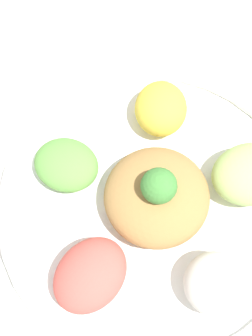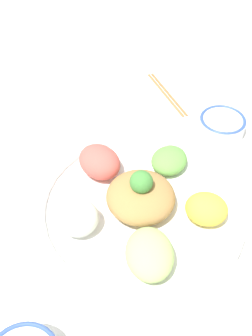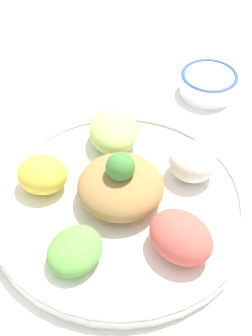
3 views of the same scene
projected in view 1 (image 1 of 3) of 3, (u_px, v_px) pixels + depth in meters
name	position (u px, v px, depth m)	size (l,w,h in m)	color
ground_plane	(189.00, 231.00, 0.61)	(2.40, 2.40, 0.00)	white
salad_platter	(157.00, 203.00, 0.59)	(0.40, 0.40, 0.11)	white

